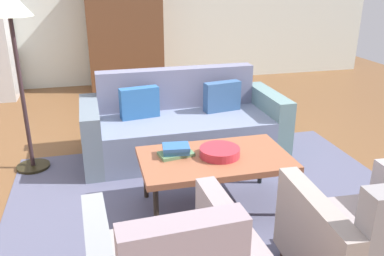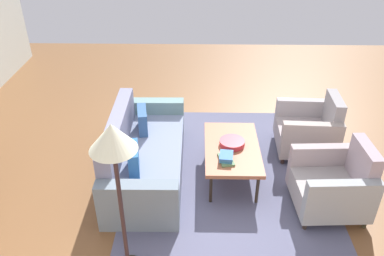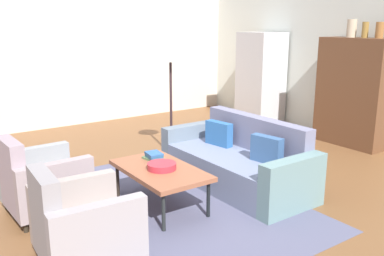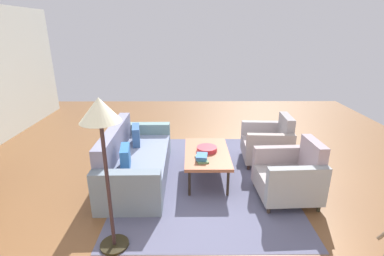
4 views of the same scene
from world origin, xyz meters
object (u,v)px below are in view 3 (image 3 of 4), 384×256
(armchair_right, at_px, (79,226))
(vase_tall, at_px, (352,28))
(cabinet, at_px, (354,92))
(vase_small, at_px, (380,30))
(fruit_bowl, at_px, (162,166))
(coffee_table, at_px, (160,171))
(couch, at_px, (240,163))
(book_stack, at_px, (154,156))
(armchair_left, at_px, (40,184))
(vase_round, at_px, (365,30))
(floor_lamp, at_px, (170,63))
(refrigerator, at_px, (261,78))

(armchair_right, xyz_separation_m, vase_tall, (-1.07, 5.15, 1.60))
(cabinet, distance_m, vase_small, 1.08)
(fruit_bowl, height_order, vase_small, vase_small)
(coffee_table, distance_m, vase_small, 4.25)
(couch, distance_m, book_stack, 1.15)
(coffee_table, height_order, book_stack, book_stack)
(vase_small, bearing_deg, fruit_bowl, -89.79)
(coffee_table, relative_size, armchair_left, 1.36)
(cabinet, bearing_deg, armchair_left, -93.01)
(fruit_bowl, bearing_deg, vase_round, 93.80)
(couch, xyz_separation_m, floor_lamp, (-1.55, -0.06, 1.16))
(vase_round, height_order, floor_lamp, vase_round)
(coffee_table, relative_size, vase_small, 4.82)
(vase_tall, height_order, floor_lamp, vase_tall)
(coffee_table, bearing_deg, vase_tall, 96.82)
(cabinet, height_order, vase_small, vase_small)
(coffee_table, xyz_separation_m, floor_lamp, (-1.55, 1.12, 1.02))
(book_stack, xyz_separation_m, cabinet, (-0.03, 3.89, 0.40))
(armchair_right, bearing_deg, vase_small, 99.08)
(couch, distance_m, fruit_bowl, 1.20)
(armchair_left, relative_size, cabinet, 0.49)
(armchair_right, distance_m, floor_lamp, 3.33)
(armchair_left, bearing_deg, coffee_table, 60.16)
(floor_lamp, bearing_deg, armchair_left, -67.33)
(coffee_table, distance_m, vase_round, 4.26)
(vase_small, distance_m, floor_lamp, 3.30)
(book_stack, relative_size, refrigerator, 0.16)
(armchair_right, relative_size, floor_lamp, 0.51)
(fruit_bowl, height_order, vase_tall, vase_tall)
(coffee_table, height_order, vase_round, vase_round)
(armchair_left, height_order, vase_tall, vase_tall)
(refrigerator, bearing_deg, vase_tall, 2.89)
(couch, xyz_separation_m, refrigerator, (-2.45, 2.69, 0.64))
(cabinet, xyz_separation_m, vase_round, (0.10, -0.00, 1.03))
(armchair_left, relative_size, fruit_bowl, 2.71)
(couch, height_order, armchair_left, armchair_left)
(armchair_right, bearing_deg, refrigerator, 123.88)
(floor_lamp, bearing_deg, couch, 2.28)
(vase_tall, xyz_separation_m, vase_small, (0.50, 0.00, -0.02))
(armchair_left, bearing_deg, floor_lamp, 109.93)
(vase_small, bearing_deg, cabinet, 179.23)
(book_stack, height_order, vase_round, vase_round)
(vase_small, height_order, floor_lamp, vase_small)
(book_stack, height_order, vase_tall, vase_tall)
(cabinet, bearing_deg, couch, -83.37)
(armchair_right, distance_m, vase_round, 5.45)
(refrigerator, bearing_deg, cabinet, 2.81)
(book_stack, bearing_deg, couch, 74.74)
(coffee_table, relative_size, vase_round, 4.79)
(couch, relative_size, coffee_table, 1.76)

